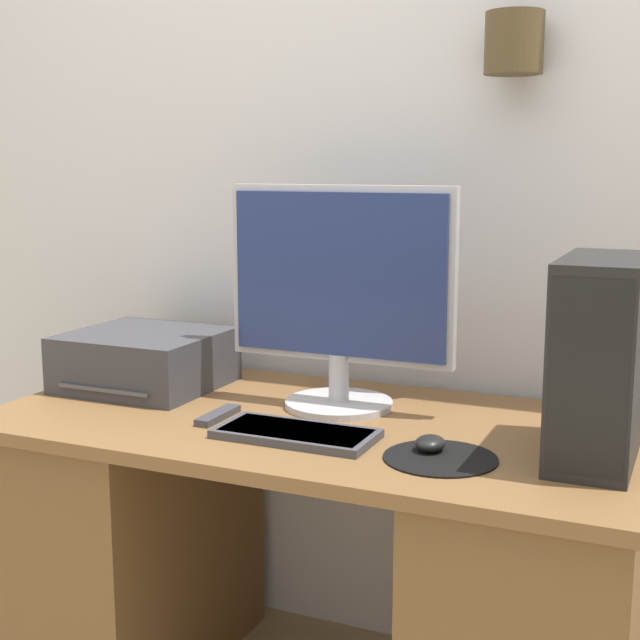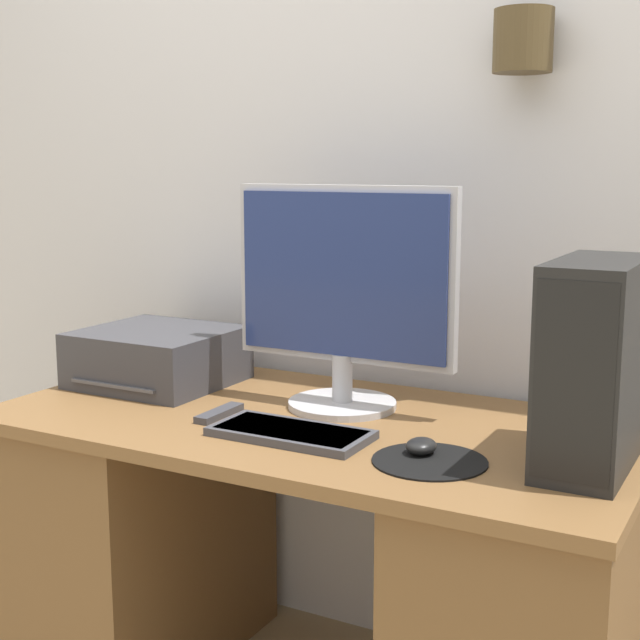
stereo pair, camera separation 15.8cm
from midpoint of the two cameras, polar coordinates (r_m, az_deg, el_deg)
The scene contains 9 objects.
wall_back at distance 2.35m, azimuth 6.74°, elevation 11.10°, with size 6.40×0.18×2.70m.
desk at distance 2.16m, azimuth 1.78°, elevation -15.31°, with size 1.47×0.75×0.73m.
monitor at distance 2.07m, azimuth 3.68°, elevation 1.89°, with size 0.55×0.26×0.52m.
keyboard at distance 1.90m, azimuth 0.52°, elevation -7.24°, with size 0.34×0.16×0.02m.
mousepad at distance 1.77m, azimuth 9.61°, elevation -8.93°, with size 0.23×0.23×0.00m.
mouse at distance 1.80m, azimuth 9.02°, elevation -7.99°, with size 0.06×0.07×0.03m.
computer_tower at distance 1.78m, azimuth 19.58°, elevation -2.71°, with size 0.15×0.35×0.40m.
printer at distance 2.36m, azimuth -8.49°, elevation -2.36°, with size 0.37×0.36×0.14m.
remote_control at distance 2.05m, azimuth -4.27°, elevation -5.99°, with size 0.04×0.15×0.02m.
Camera 2 is at (0.94, -1.34, 1.30)m, focal length 50.00 mm.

